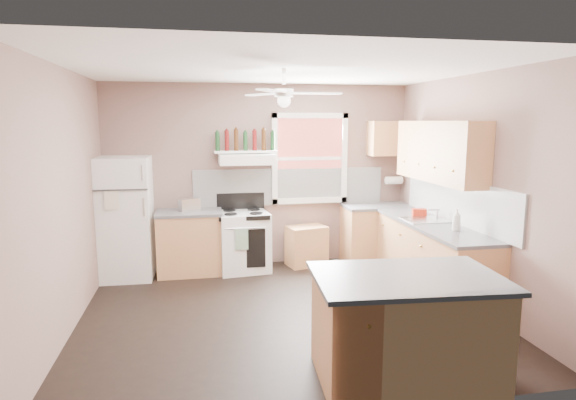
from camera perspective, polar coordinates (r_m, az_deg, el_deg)
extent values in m
plane|color=black|center=(5.63, -0.44, -13.19)|extent=(4.50, 4.50, 0.00)
plane|color=white|center=(5.23, -0.48, 15.30)|extent=(4.50, 4.50, 0.00)
cube|color=#765A51|center=(7.25, -3.32, 2.92)|extent=(4.50, 0.05, 2.70)
cube|color=#765A51|center=(6.09, 21.11, 1.10)|extent=(0.05, 4.00, 2.70)
cube|color=#765A51|center=(5.35, -25.18, -0.22)|extent=(0.05, 4.00, 2.70)
cube|color=white|center=(7.30, 0.24, 1.60)|extent=(2.90, 0.03, 0.55)
cube|color=white|center=(6.35, 19.29, -0.09)|extent=(0.03, 2.60, 0.55)
cube|color=maroon|center=(7.32, 2.56, 4.95)|extent=(1.00, 0.02, 1.20)
cube|color=white|center=(7.29, 2.61, 4.93)|extent=(1.16, 0.07, 1.36)
cube|color=white|center=(6.98, -18.75, -2.05)|extent=(0.73, 0.71, 1.68)
cube|color=#BF7E4F|center=(7.03, -11.53, -5.08)|extent=(0.90, 0.60, 0.86)
cube|color=#4C4C4F|center=(6.94, -11.65, -1.47)|extent=(0.92, 0.62, 0.04)
cube|color=silver|center=(6.94, -11.63, -0.55)|extent=(0.32, 0.26, 0.18)
cube|color=white|center=(7.04, -5.35, -4.91)|extent=(0.77, 0.71, 0.86)
cube|color=white|center=(6.92, -4.94, 4.85)|extent=(0.78, 0.50, 0.14)
cube|color=white|center=(7.04, -5.05, 5.73)|extent=(0.90, 0.26, 0.03)
cube|color=#BF7E4F|center=(7.29, 2.21, -5.57)|extent=(0.64, 0.49, 0.57)
cube|color=#BF7E4F|center=(7.52, 10.44, -4.10)|extent=(1.00, 0.60, 0.86)
cube|color=#BF7E4F|center=(6.37, 16.70, -6.79)|extent=(0.60, 2.20, 0.86)
cube|color=#4C4C4F|center=(7.43, 10.54, -0.72)|extent=(1.02, 0.62, 0.04)
cube|color=#4C4C4F|center=(6.26, 16.80, -2.84)|extent=(0.62, 2.22, 0.04)
cube|color=silver|center=(6.43, 15.99, -2.35)|extent=(0.55, 0.45, 0.03)
cylinder|color=silver|center=(6.49, 17.29, -1.63)|extent=(0.03, 0.03, 0.14)
cube|color=#BF7E4F|center=(6.38, 17.48, 5.52)|extent=(0.33, 1.80, 0.76)
cube|color=#BF7E4F|center=(7.52, 11.85, 7.17)|extent=(0.60, 0.33, 0.52)
cylinder|color=white|center=(7.65, 12.43, 2.29)|extent=(0.26, 0.12, 0.12)
cube|color=#BF7E4F|center=(4.29, 13.76, -14.67)|extent=(1.51, 1.02, 0.86)
cube|color=#4C4C4F|center=(4.13, 14.00, -8.94)|extent=(1.60, 1.11, 0.04)
cylinder|color=white|center=(5.21, -0.48, 12.57)|extent=(0.20, 0.20, 0.08)
imported|color=silver|center=(5.88, 19.36, -2.23)|extent=(0.12, 0.12, 0.26)
cube|color=#A9210E|center=(6.67, 15.29, -1.42)|extent=(0.21, 0.16, 0.10)
cylinder|color=#143819|center=(7.00, -8.35, 6.88)|extent=(0.06, 0.06, 0.27)
cylinder|color=#590F0F|center=(7.01, -7.26, 6.99)|extent=(0.06, 0.06, 0.29)
cylinder|color=#3F230F|center=(7.02, -6.17, 7.09)|extent=(0.06, 0.06, 0.31)
cylinder|color=#143819|center=(7.03, -5.07, 6.95)|extent=(0.06, 0.06, 0.27)
cylinder|color=#590F0F|center=(7.04, -3.98, 7.05)|extent=(0.06, 0.06, 0.29)
cylinder|color=#3F230F|center=(7.06, -2.90, 7.15)|extent=(0.06, 0.06, 0.31)
cylinder|color=#143819|center=(7.08, -1.82, 7.00)|extent=(0.06, 0.06, 0.27)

